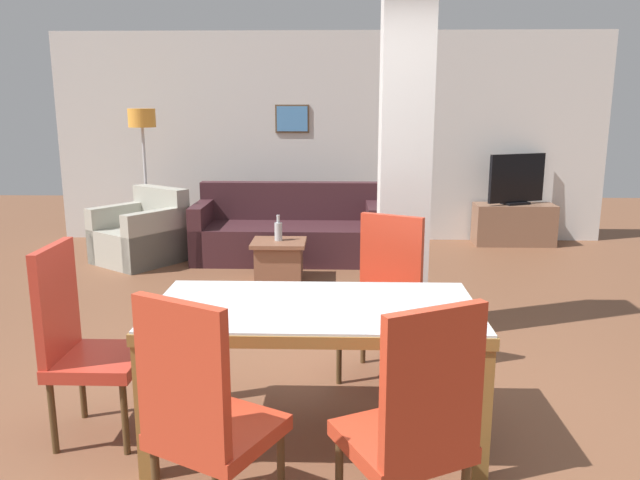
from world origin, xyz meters
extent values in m
plane|color=brown|center=(0.00, 0.00, 0.00)|extent=(18.00, 18.00, 0.00)
cube|color=silver|center=(0.00, 5.15, 1.35)|extent=(7.20, 0.06, 2.70)
cube|color=brown|center=(-0.49, 5.11, 1.60)|extent=(0.44, 0.02, 0.36)
cube|color=#4C8CCC|center=(-0.49, 5.10, 1.60)|extent=(0.40, 0.01, 0.32)
cube|color=silver|center=(0.62, 1.62, 1.35)|extent=(0.38, 0.36, 2.70)
cube|color=olive|center=(0.00, -0.41, 0.73)|extent=(1.71, 0.06, 0.06)
cube|color=olive|center=(0.00, 0.41, 0.73)|extent=(1.71, 0.06, 0.06)
cube|color=olive|center=(-0.83, 0.00, 0.73)|extent=(0.06, 0.75, 0.06)
cube|color=olive|center=(0.83, 0.00, 0.73)|extent=(0.06, 0.75, 0.06)
cube|color=silver|center=(0.00, 0.00, 0.76)|extent=(1.69, 0.85, 0.01)
cube|color=olive|center=(-0.81, -0.39, 0.35)|extent=(0.08, 0.08, 0.70)
cube|color=olive|center=(0.81, -0.39, 0.35)|extent=(0.08, 0.08, 0.70)
cube|color=olive|center=(-0.81, 0.39, 0.35)|extent=(0.08, 0.08, 0.70)
cube|color=olive|center=(0.81, 0.39, 0.35)|extent=(0.08, 0.08, 0.70)
cube|color=#BF3627|center=(-1.17, 0.00, 0.44)|extent=(0.46, 0.46, 0.07)
cube|color=#BF3627|center=(-1.38, 0.00, 0.78)|extent=(0.05, 0.44, 0.61)
cylinder|color=#4D371E|center=(-0.98, 0.19, 0.20)|extent=(0.04, 0.04, 0.40)
cylinder|color=#4D371E|center=(-0.98, -0.19, 0.20)|extent=(0.04, 0.04, 0.40)
cylinder|color=#4D371E|center=(-1.36, 0.19, 0.20)|extent=(0.04, 0.04, 0.40)
cylinder|color=#4D371E|center=(-1.36, -0.19, 0.20)|extent=(0.04, 0.04, 0.40)
cube|color=#BF3B22|center=(0.39, -0.77, 0.44)|extent=(0.62, 0.62, 0.07)
cube|color=#BF3B22|center=(0.48, -0.96, 0.78)|extent=(0.41, 0.24, 0.61)
cylinder|color=#4D371E|center=(0.13, -0.69, 0.20)|extent=(0.04, 0.04, 0.40)
cylinder|color=#4D371E|center=(0.47, -0.52, 0.20)|extent=(0.04, 0.04, 0.40)
cube|color=#BC351F|center=(0.39, 0.77, 0.44)|extent=(0.62, 0.62, 0.07)
cube|color=#BC351F|center=(0.48, 0.95, 0.78)|extent=(0.41, 0.24, 0.61)
cylinder|color=#4D371E|center=(0.47, 0.51, 0.20)|extent=(0.04, 0.04, 0.40)
cylinder|color=#4D371E|center=(0.13, 0.68, 0.20)|extent=(0.04, 0.04, 0.40)
cylinder|color=#4D371E|center=(0.64, 0.85, 0.20)|extent=(0.04, 0.04, 0.40)
cylinder|color=#4D371E|center=(0.30, 1.02, 0.20)|extent=(0.04, 0.04, 0.40)
cube|color=#BB3A22|center=(-0.39, -0.72, 0.44)|extent=(0.62, 0.62, 0.07)
cube|color=#BB3A22|center=(-0.48, -0.90, 0.78)|extent=(0.41, 0.25, 0.61)
cylinder|color=#4D371E|center=(-0.46, -0.46, 0.20)|extent=(0.04, 0.04, 0.40)
cylinder|color=#4D371E|center=(-0.13, -0.64, 0.20)|extent=(0.04, 0.04, 0.40)
cube|color=#3D1F25|center=(-0.47, 3.98, 0.21)|extent=(2.15, 0.90, 0.42)
cube|color=#3D1F25|center=(-0.47, 4.34, 0.64)|extent=(2.15, 0.18, 0.45)
cube|color=#3D1F25|center=(0.53, 3.98, 0.33)|extent=(0.16, 0.90, 0.67)
cube|color=#3D1F25|center=(-1.46, 3.98, 0.33)|extent=(0.16, 0.90, 0.67)
cube|color=#A6A596|center=(-2.17, 3.82, 0.20)|extent=(1.15, 1.16, 0.40)
cube|color=#A6A596|center=(-1.97, 4.09, 0.62)|extent=(0.76, 0.62, 0.44)
cube|color=#A6A596|center=(-1.90, 3.62, 0.32)|extent=(0.61, 0.77, 0.64)
cube|color=#A6A596|center=(-2.44, 4.01, 0.32)|extent=(0.61, 0.77, 0.64)
cube|color=brown|center=(-0.49, 3.11, 0.40)|extent=(0.55, 0.48, 0.04)
cube|color=brown|center=(-0.49, 3.11, 0.19)|extent=(0.47, 0.40, 0.38)
cylinder|color=#B2B7BC|center=(-0.49, 3.13, 0.51)|extent=(0.08, 0.08, 0.19)
cylinder|color=#B2B7BC|center=(-0.49, 3.13, 0.64)|extent=(0.03, 0.03, 0.07)
cylinder|color=#B7B7BC|center=(-0.49, 3.13, 0.68)|extent=(0.04, 0.04, 0.01)
cube|color=brown|center=(2.39, 4.87, 0.26)|extent=(1.01, 0.40, 0.53)
cube|color=black|center=(2.39, 4.87, 0.54)|extent=(0.38, 0.31, 0.03)
cube|color=black|center=(2.39, 4.87, 0.87)|extent=(0.77, 0.36, 0.62)
cylinder|color=#B7B7BC|center=(-2.25, 4.43, 0.01)|extent=(0.29, 0.29, 0.02)
cylinder|color=#B7B7BC|center=(-2.25, 4.43, 0.77)|extent=(0.04, 0.04, 1.50)
cylinder|color=#F29E38|center=(-2.25, 4.43, 1.63)|extent=(0.33, 0.33, 0.22)
camera|label=1|loc=(0.12, -3.12, 1.81)|focal=35.00mm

